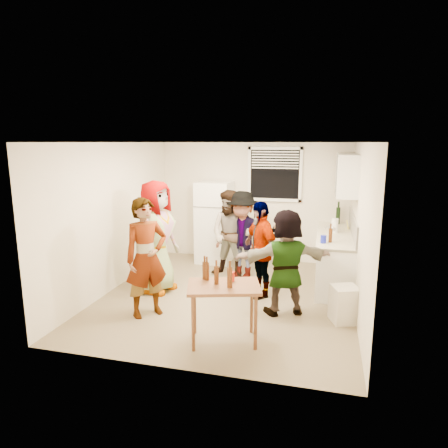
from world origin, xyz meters
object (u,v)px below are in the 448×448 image
(guest_back_right, at_px, (242,277))
(serving_table, at_px, (224,341))
(beer_bottle_counter, at_px, (330,242))
(guest_stripe, at_px, (149,314))
(refrigerator, at_px, (215,222))
(blue_cup, at_px, (323,243))
(red_cup, at_px, (231,281))
(wine_bottle, at_px, (338,224))
(trash_bin, at_px, (344,305))
(beer_bottle_table, at_px, (230,287))
(guest_orange, at_px, (284,313))
(guest_grey, at_px, (158,290))
(guest_back_left, at_px, (231,276))
(guest_black, at_px, (259,295))
(kettle, at_px, (333,232))

(guest_back_right, bearing_deg, serving_table, -69.72)
(beer_bottle_counter, distance_m, guest_stripe, 3.09)
(guest_stripe, bearing_deg, refrigerator, 37.91)
(blue_cup, bearing_deg, red_cup, -122.86)
(wine_bottle, xyz_separation_m, guest_stripe, (-2.71, -3.06, -0.90))
(beer_bottle_counter, bearing_deg, trash_bin, -77.24)
(beer_bottle_table, height_order, guest_orange, beer_bottle_table)
(guest_stripe, bearing_deg, wine_bottle, 0.64)
(trash_bin, height_order, guest_back_right, trash_bin)
(beer_bottle_counter, bearing_deg, guest_grey, -169.21)
(guest_back_left, bearing_deg, guest_back_right, 16.49)
(guest_stripe, distance_m, guest_back_right, 2.22)
(beer_bottle_counter, relative_size, guest_orange, 0.15)
(refrigerator, height_order, guest_grey, refrigerator)
(refrigerator, relative_size, serving_table, 1.90)
(serving_table, bearing_deg, refrigerator, 107.59)
(beer_bottle_counter, xyz_separation_m, trash_bin, (0.23, -1.00, -0.65))
(beer_bottle_counter, relative_size, guest_black, 0.14)
(guest_grey, xyz_separation_m, guest_orange, (2.20, -0.38, 0.00))
(blue_cup, distance_m, beer_bottle_table, 2.25)
(guest_grey, bearing_deg, beer_bottle_table, -119.53)
(refrigerator, relative_size, beer_bottle_table, 6.77)
(guest_grey, bearing_deg, guest_back_left, -32.28)
(beer_bottle_counter, relative_size, beer_bottle_table, 0.91)
(refrigerator, distance_m, beer_bottle_counter, 2.73)
(refrigerator, bearing_deg, guest_grey, -103.72)
(trash_bin, bearing_deg, guest_back_left, 143.47)
(guest_back_left, bearing_deg, serving_table, -67.72)
(trash_bin, height_order, guest_stripe, trash_bin)
(wine_bottle, height_order, guest_stripe, wine_bottle)
(kettle, height_order, guest_back_right, kettle)
(blue_cup, bearing_deg, kettle, 79.54)
(beer_bottle_table, height_order, guest_black, beer_bottle_table)
(serving_table, xyz_separation_m, guest_black, (0.18, 1.67, 0.00))
(trash_bin, relative_size, guest_black, 0.33)
(blue_cup, xyz_separation_m, serving_table, (-1.17, -1.91, -0.90))
(wine_bottle, xyz_separation_m, guest_back_right, (-1.72, -1.08, -0.90))
(kettle, height_order, wine_bottle, wine_bottle)
(wine_bottle, distance_m, guest_black, 2.45)
(red_cup, relative_size, guest_orange, 0.08)
(red_cup, relative_size, guest_back_right, 0.07)
(guest_grey, relative_size, guest_stripe, 1.09)
(beer_bottle_table, xyz_separation_m, red_cup, (-0.04, 0.23, 0.00))
(beer_bottle_counter, bearing_deg, guest_orange, -124.05)
(kettle, xyz_separation_m, guest_stripe, (-2.61, -2.26, -0.90))
(wine_bottle, relative_size, red_cup, 2.77)
(beer_bottle_table, bearing_deg, refrigerator, 108.68)
(blue_cup, bearing_deg, trash_bin, -70.11)
(beer_bottle_table, relative_size, guest_stripe, 0.14)
(beer_bottle_table, height_order, red_cup, beer_bottle_table)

